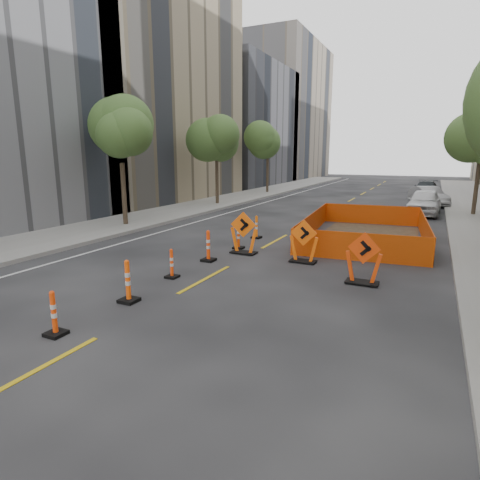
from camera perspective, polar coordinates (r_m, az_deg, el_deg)
The scene contains 21 objects.
ground_plane at distance 9.42m, azimuth -17.64°, elevation -11.99°, with size 140.00×140.00×0.00m, color black.
sidewalk_left at distance 23.87m, azimuth -13.84°, elevation 2.94°, with size 4.00×90.00×0.15m, color gray.
bld_left_c at distance 36.65m, azimuth -16.09°, elevation 26.34°, with size 12.00×18.00×26.00m, color tan.
bld_left_d at distance 50.98m, azimuth -1.32°, elevation 15.82°, with size 12.00×16.00×14.00m, color #4C4C51.
bld_left_e at distance 66.21m, azimuth 5.43°, elevation 17.54°, with size 12.00×20.00×20.00m, color gray.
tree_l_b at distance 21.69m, azimuth -16.63°, elevation 13.70°, with size 2.80×2.80×5.95m.
tree_l_c at distance 29.89m, azimuth -3.35°, elevation 13.62°, with size 2.80×2.80×5.95m.
tree_l_d at distance 38.94m, azimuth 3.99°, elevation 13.28°, with size 2.80×2.80×5.95m.
channelizer_2 at distance 9.37m, azimuth -24.96°, elevation -9.42°, with size 0.39×0.39×0.99m, color #ED3E09, non-canonical shape.
channelizer_3 at distance 10.72m, azimuth -15.66°, elevation -5.65°, with size 0.45×0.45×1.13m, color #FF510A, non-canonical shape.
channelizer_4 at distance 12.52m, azimuth -9.70°, elevation -3.30°, with size 0.36×0.36×0.92m, color #F13D0A, non-canonical shape.
channelizer_5 at distance 14.27m, azimuth -4.54°, elevation -0.83°, with size 0.44×0.44×1.12m, color #F33D0A, non-canonical shape.
channelizer_6 at distance 16.12m, azimuth -0.22°, elevation 0.52°, with size 0.40×0.40×1.01m, color #DB4409, non-canonical shape.
channelizer_7 at distance 18.15m, azimuth 2.35°, elevation 1.87°, with size 0.41×0.41×1.04m, color #FF680A, non-canonical shape.
chevron_sign_left at distance 15.25m, azimuth 0.53°, elevation 1.03°, with size 1.09×0.65×1.63m, color #F45B0A, non-canonical shape.
chevron_sign_center at distance 14.19m, azimuth 9.04°, elevation -0.17°, with size 1.02×0.61×1.53m, color #F95B0A, non-canonical shape.
chevron_sign_right at distance 12.23m, azimuth 17.16°, elevation -2.50°, with size 1.04×0.62×1.56m, color red, non-canonical shape.
safety_fence at distance 18.91m, azimuth 17.45°, elevation 1.73°, with size 4.87×8.28×1.04m, color #F0490C, non-canonical shape.
parked_car_near at distance 27.80m, azimuth 24.72°, elevation 4.93°, with size 1.86×4.63×1.58m, color silver.
parked_car_mid at distance 32.87m, azimuth 25.18°, elevation 5.67°, with size 1.47×4.21×1.39m, color #A7A6AC.
parked_car_far at distance 40.40m, azimuth 24.94°, elevation 6.68°, with size 1.90×4.66×1.35m, color black.
Camera 1 is at (6.05, -6.15, 3.77)m, focal length 30.00 mm.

